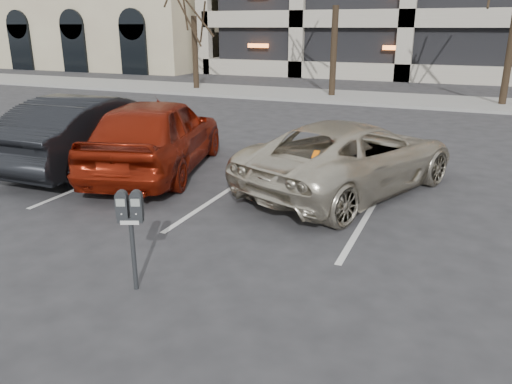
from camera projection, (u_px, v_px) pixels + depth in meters
The scene contains 7 objects.
ground at pixel (252, 241), 7.54m from camera, with size 140.00×140.00×0.00m, color #28282B.
sidewalk at pixel (399, 100), 21.49m from camera, with size 80.00×4.00×0.12m, color gray.
stall_lines at pixel (234, 186), 10.06m from camera, with size 16.90×5.20×0.00m.
parking_meter at pixel (130, 216), 5.86m from camera, with size 0.34×0.24×1.25m.
suv_silver at pixel (351, 156), 9.64m from camera, with size 3.96×5.45×1.38m.
car_red at pixel (156, 135), 10.84m from camera, with size 1.98×4.92×1.68m, color maroon.
car_dark at pixel (95, 131), 11.34m from camera, with size 1.73×4.96×1.64m, color black.
Camera 1 is at (2.76, -6.34, 3.08)m, focal length 35.00 mm.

